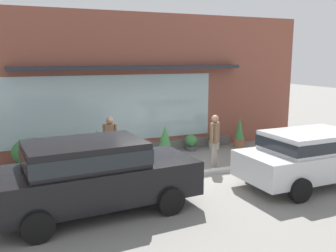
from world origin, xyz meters
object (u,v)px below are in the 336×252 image
(potted_plant_by_entrance, at_px, (165,142))
(fire_hydrant, at_px, (111,162))
(potted_plant_window_left, at_px, (97,147))
(potted_plant_trailing_edge, at_px, (191,142))
(potted_plant_low_front, at_px, (239,133))
(potted_plant_near_hydrant, at_px, (214,140))
(pedestrian_passerby, at_px, (215,138))
(parked_car_silver, at_px, (314,154))
(parked_car_black, at_px, (92,172))
(pedestrian_with_handbag, at_px, (110,139))
(potted_plant_window_center, at_px, (24,154))

(potted_plant_by_entrance, bearing_deg, fire_hydrant, -146.53)
(fire_hydrant, height_order, potted_plant_window_left, potted_plant_window_left)
(potted_plant_trailing_edge, xyz_separation_m, potted_plant_low_front, (1.99, -0.20, 0.24))
(potted_plant_low_front, height_order, potted_plant_near_hydrant, potted_plant_low_front)
(fire_hydrant, bearing_deg, pedestrian_passerby, -8.38)
(parked_car_silver, distance_m, potted_plant_low_front, 4.48)
(fire_hydrant, distance_m, potted_plant_trailing_edge, 4.00)
(parked_car_black, height_order, potted_plant_by_entrance, parked_car_black)
(pedestrian_with_handbag, bearing_deg, potted_plant_by_entrance, -129.04)
(potted_plant_low_front, bearing_deg, fire_hydrant, -163.04)
(potted_plant_trailing_edge, distance_m, potted_plant_window_center, 5.83)
(potted_plant_low_front, bearing_deg, potted_plant_trailing_edge, 174.24)
(pedestrian_passerby, xyz_separation_m, potted_plant_trailing_edge, (0.36, 2.35, -0.69))
(parked_car_black, bearing_deg, fire_hydrant, 62.13)
(potted_plant_window_left, relative_size, potted_plant_low_front, 0.97)
(potted_plant_window_left, bearing_deg, pedestrian_passerby, -33.37)
(pedestrian_with_handbag, xyz_separation_m, parked_car_silver, (4.81, -3.46, -0.12))
(parked_car_silver, bearing_deg, pedestrian_passerby, 126.97)
(fire_hydrant, distance_m, potted_plant_near_hydrant, 4.81)
(pedestrian_with_handbag, relative_size, potted_plant_by_entrance, 1.54)
(pedestrian_with_handbag, bearing_deg, pedestrian_passerby, -171.24)
(potted_plant_window_center, height_order, potted_plant_near_hydrant, potted_plant_window_center)
(potted_plant_by_entrance, relative_size, potted_plant_window_center, 1.17)
(potted_plant_window_left, relative_size, potted_plant_near_hydrant, 1.71)
(potted_plant_trailing_edge, xyz_separation_m, potted_plant_near_hydrant, (0.94, -0.09, 0.02))
(potted_plant_window_center, bearing_deg, fire_hydrant, -36.91)
(pedestrian_passerby, bearing_deg, potted_plant_window_center, 121.31)
(fire_hydrant, bearing_deg, potted_plant_window_center, 143.09)
(potted_plant_window_center, bearing_deg, parked_car_silver, -31.69)
(potted_plant_window_left, xyz_separation_m, potted_plant_near_hydrant, (4.50, 0.15, -0.20))
(parked_car_black, distance_m, potted_plant_by_entrance, 5.10)
(pedestrian_passerby, distance_m, potted_plant_low_front, 3.22)
(fire_hydrant, bearing_deg, parked_car_black, -113.83)
(pedestrian_passerby, bearing_deg, fire_hydrant, 134.81)
(parked_car_silver, relative_size, potted_plant_low_front, 3.84)
(pedestrian_with_handbag, relative_size, parked_car_silver, 0.38)
(fire_hydrant, height_order, potted_plant_low_front, potted_plant_low_front)
(parked_car_silver, bearing_deg, potted_plant_by_entrance, 120.23)
(parked_car_silver, height_order, potted_plant_near_hydrant, parked_car_silver)
(potted_plant_window_left, distance_m, potted_plant_window_center, 2.26)
(parked_car_silver, xyz_separation_m, potted_plant_by_entrance, (-2.62, 4.30, -0.33))
(potted_plant_trailing_edge, distance_m, potted_plant_low_front, 2.01)
(potted_plant_low_front, bearing_deg, potted_plant_window_center, 179.66)
(fire_hydrant, height_order, parked_car_silver, parked_car_silver)
(fire_hydrant, height_order, pedestrian_with_handbag, pedestrian_with_handbag)
(potted_plant_window_left, xyz_separation_m, potted_plant_low_front, (5.55, 0.04, 0.01))
(potted_plant_by_entrance, distance_m, potted_plant_window_left, 2.38)
(potted_plant_window_left, height_order, potted_plant_near_hydrant, potted_plant_window_left)
(parked_car_silver, distance_m, potted_plant_window_left, 6.66)
(potted_plant_trailing_edge, bearing_deg, fire_hydrant, -151.91)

